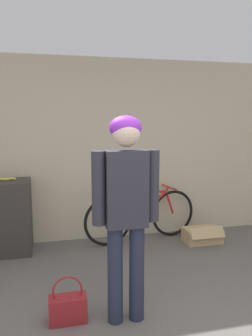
% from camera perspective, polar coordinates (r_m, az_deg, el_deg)
% --- Properties ---
extents(wall_back, '(8.00, 0.07, 2.60)m').
position_cam_1_polar(wall_back, '(4.76, -3.17, 3.10)').
color(wall_back, beige).
rests_on(wall_back, ground_plane).
extents(person, '(0.57, 0.25, 1.78)m').
position_cam_1_polar(person, '(2.74, -0.01, -5.47)').
color(person, '#23283D').
rests_on(person, ground_plane).
extents(bicycle, '(1.71, 0.46, 0.77)m').
position_cam_1_polar(bicycle, '(4.77, 2.76, -8.24)').
color(bicycle, black).
rests_on(bicycle, ground_plane).
extents(banana, '(0.30, 0.09, 0.04)m').
position_cam_1_polar(banana, '(4.50, -20.37, -1.81)').
color(banana, '#EAD64C').
rests_on(banana, side_shelf).
extents(handbag, '(0.32, 0.16, 0.42)m').
position_cam_1_polar(handbag, '(3.12, -10.10, -22.82)').
color(handbag, maroon).
rests_on(handbag, ground_plane).
extents(cardboard_box, '(0.52, 0.37, 0.26)m').
position_cam_1_polar(cardboard_box, '(4.91, 13.15, -11.31)').
color(cardboard_box, tan).
rests_on(cardboard_box, ground_plane).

